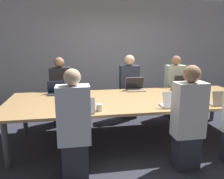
# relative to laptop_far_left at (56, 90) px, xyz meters

# --- Properties ---
(ground_plane) EXTENTS (24.00, 24.00, 0.00)m
(ground_plane) POSITION_rel_laptop_far_left_xyz_m (1.34, -0.56, -0.80)
(ground_plane) COLOR #2D2D38
(curtain_wall) EXTENTS (12.00, 0.06, 2.80)m
(curtain_wall) POSITION_rel_laptop_far_left_xyz_m (1.34, 1.92, 0.60)
(curtain_wall) COLOR #ADADB2
(curtain_wall) RESTS_ON ground_plane
(conference_table) EXTENTS (4.24, 1.54, 0.73)m
(conference_table) POSITION_rel_laptop_far_left_xyz_m (1.34, -0.56, -0.11)
(conference_table) COLOR tan
(conference_table) RESTS_ON ground_plane
(laptop_far_left) EXTENTS (0.32, 0.24, 0.24)m
(laptop_far_left) POSITION_rel_laptop_far_left_xyz_m (0.00, 0.00, 0.00)
(laptop_far_left) COLOR #333338
(laptop_far_left) RESTS_ON conference_table
(person_far_left) EXTENTS (0.40, 0.24, 1.38)m
(person_far_left) POSITION_rel_laptop_far_left_xyz_m (0.06, 0.41, -0.13)
(person_far_left) COLOR #2D2D38
(person_far_left) RESTS_ON ground_plane
(cup_far_left) EXTENTS (0.07, 0.07, 0.08)m
(cup_far_left) POSITION_rel_laptop_far_left_xyz_m (0.23, -0.00, -0.03)
(cup_far_left) COLOR red
(cup_far_left) RESTS_ON conference_table
(laptop_far_center) EXTENTS (0.36, 0.26, 0.26)m
(laptop_far_center) POSITION_rel_laptop_far_left_xyz_m (1.53, 0.06, 0.00)
(laptop_far_center) COLOR gray
(laptop_far_center) RESTS_ON conference_table
(person_far_center) EXTENTS (0.40, 0.24, 1.40)m
(person_far_center) POSITION_rel_laptop_far_left_xyz_m (1.52, 0.50, -0.11)
(person_far_center) COLOR #2D2D38
(person_far_center) RESTS_ON ground_plane
(laptop_far_right) EXTENTS (0.31, 0.27, 0.27)m
(laptop_far_right) POSITION_rel_laptop_far_left_xyz_m (2.53, 0.03, 0.01)
(laptop_far_right) COLOR #333338
(laptop_far_right) RESTS_ON conference_table
(person_far_right) EXTENTS (0.40, 0.24, 1.38)m
(person_far_right) POSITION_rel_laptop_far_left_xyz_m (2.53, 0.38, -0.13)
(person_far_right) COLOR #2D2D38
(person_far_right) RESTS_ON ground_plane
(cup_far_right) EXTENTS (0.09, 0.09, 0.08)m
(cup_far_right) POSITION_rel_laptop_far_left_xyz_m (2.29, -0.05, -0.03)
(cup_far_right) COLOR brown
(cup_far_right) RESTS_ON conference_table
(laptop_near_midright) EXTENTS (0.33, 0.24, 0.24)m
(laptop_near_midright) POSITION_rel_laptop_far_left_xyz_m (1.77, -1.14, -0.00)
(laptop_near_midright) COLOR #B7B7BC
(laptop_near_midright) RESTS_ON conference_table
(person_near_midright) EXTENTS (0.40, 0.24, 1.40)m
(person_near_midright) POSITION_rel_laptop_far_left_xyz_m (1.80, -1.56, -0.11)
(person_near_midright) COLOR #2D2D38
(person_near_midright) RESTS_ON ground_plane
(bottle_near_midright) EXTENTS (0.06, 0.06, 0.24)m
(bottle_near_midright) POSITION_rel_laptop_far_left_xyz_m (2.02, -1.03, 0.04)
(bottle_near_midright) COLOR green
(bottle_near_midright) RESTS_ON conference_table
(laptop_near_left) EXTENTS (0.36, 0.22, 0.22)m
(laptop_near_left) POSITION_rel_laptop_far_left_xyz_m (0.43, -1.20, -0.01)
(laptop_near_left) COLOR silver
(laptop_near_left) RESTS_ON conference_table
(person_near_left) EXTENTS (0.40, 0.24, 1.38)m
(person_near_left) POSITION_rel_laptop_far_left_xyz_m (0.32, -1.51, -0.13)
(person_near_left) COLOR #2D2D38
(person_near_left) RESTS_ON ground_plane
(cup_near_left) EXTENTS (0.09, 0.09, 0.10)m
(cup_near_left) POSITION_rel_laptop_far_left_xyz_m (0.68, -1.14, -0.02)
(cup_near_left) COLOR white
(cup_near_left) RESTS_ON conference_table
(laptop_near_right) EXTENTS (0.35, 0.22, 0.23)m
(laptop_near_right) POSITION_rel_laptop_far_left_xyz_m (2.56, -1.17, -0.00)
(laptop_near_right) COLOR gray
(laptop_near_right) RESTS_ON conference_table
(stapler) EXTENTS (0.06, 0.15, 0.05)m
(stapler) POSITION_rel_laptop_far_left_xyz_m (1.87, -0.75, -0.04)
(stapler) COLOR black
(stapler) RESTS_ON conference_table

